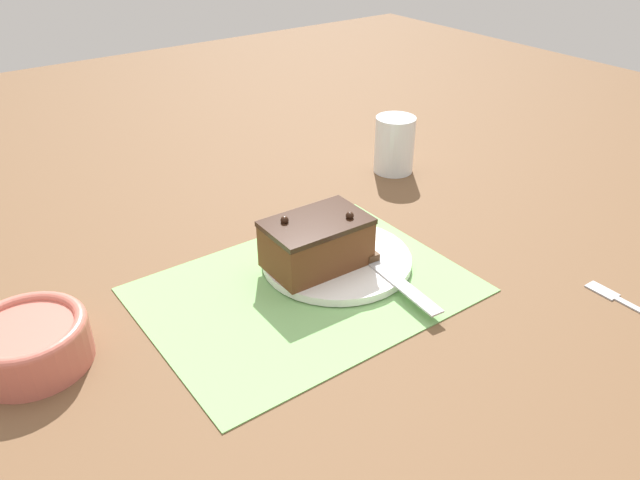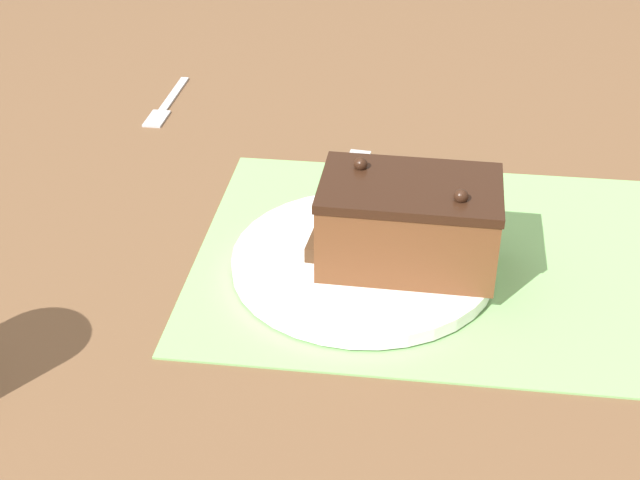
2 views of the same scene
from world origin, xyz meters
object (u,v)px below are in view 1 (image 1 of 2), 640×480
cake_plate (337,259)px  serving_knife (375,261)px  drinking_glass (394,145)px  dessert_fork (627,303)px  chocolate_cake (316,242)px  small_bowl (29,342)px

cake_plate → serving_knife: (0.03, -0.05, 0.01)m
drinking_glass → dessert_fork: size_ratio=0.76×
cake_plate → chocolate_cake: 0.06m
small_bowl → dessert_fork: bearing=-27.3°
chocolate_cake → drinking_glass: (0.35, 0.22, 0.00)m
cake_plate → drinking_glass: (0.31, 0.22, 0.05)m
cake_plate → drinking_glass: bearing=34.8°
chocolate_cake → dessert_fork: 0.45m
cake_plate → serving_knife: 0.06m
cake_plate → chocolate_cake: bearing=178.7°
cake_plate → chocolate_cake: chocolate_cake is taller
cake_plate → chocolate_cake: (-0.04, 0.00, 0.04)m
chocolate_cake → serving_knife: bearing=-37.0°
serving_knife → dessert_fork: 0.36m
serving_knife → cake_plate: bearing=-52.5°
chocolate_cake → small_bowl: chocolate_cake is taller
cake_plate → serving_knife: bearing=-57.9°
chocolate_cake → small_bowl: 0.41m
chocolate_cake → drinking_glass: 0.41m
cake_plate → dessert_fork: cake_plate is taller
cake_plate → small_bowl: (-0.44, 0.04, 0.02)m
drinking_glass → cake_plate: bearing=-145.2°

